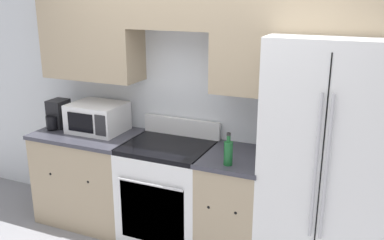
{
  "coord_description": "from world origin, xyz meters",
  "views": [
    {
      "loc": [
        1.35,
        -2.74,
        2.14
      ],
      "look_at": [
        -0.0,
        0.31,
        1.13
      ],
      "focal_mm": 40.0,
      "sensor_mm": 36.0,
      "label": 1
    }
  ],
  "objects": [
    {
      "name": "oven_range",
      "position": [
        -0.23,
        0.31,
        0.45
      ],
      "size": [
        0.74,
        0.65,
        1.04
      ],
      "color": "white",
      "rests_on": "ground_plane"
    },
    {
      "name": "microwave",
      "position": [
        -0.99,
        0.38,
        1.02
      ],
      "size": [
        0.49,
        0.4,
        0.27
      ],
      "color": "white",
      "rests_on": "lower_cabinets_left"
    },
    {
      "name": "electric_kettle",
      "position": [
        -1.41,
        0.32,
        1.01
      ],
      "size": [
        0.16,
        0.25,
        0.27
      ],
      "color": "black",
      "rests_on": "lower_cabinets_left"
    },
    {
      "name": "lower_cabinets_left",
      "position": [
        -1.06,
        0.31,
        0.44
      ],
      "size": [
        0.95,
        0.64,
        0.88
      ],
      "color": "tan",
      "rests_on": "ground_plane"
    },
    {
      "name": "bottle",
      "position": [
        0.39,
        0.11,
        0.98
      ],
      "size": [
        0.07,
        0.07,
        0.25
      ],
      "color": "#195928",
      "rests_on": "lower_cabinets_right"
    },
    {
      "name": "wall_back",
      "position": [
        0.01,
        0.59,
        1.5
      ],
      "size": [
        8.0,
        0.39,
        2.6
      ],
      "color": "silver",
      "rests_on": "ground_plane"
    },
    {
      "name": "refrigerator",
      "position": [
        1.08,
        0.35,
        0.93
      ],
      "size": [
        0.9,
        0.73,
        1.86
      ],
      "color": "white",
      "rests_on": "ground_plane"
    },
    {
      "name": "lower_cabinets_right",
      "position": [
        0.38,
        0.31,
        0.44
      ],
      "size": [
        0.51,
        0.64,
        0.88
      ],
      "color": "tan",
      "rests_on": "ground_plane"
    }
  ]
}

